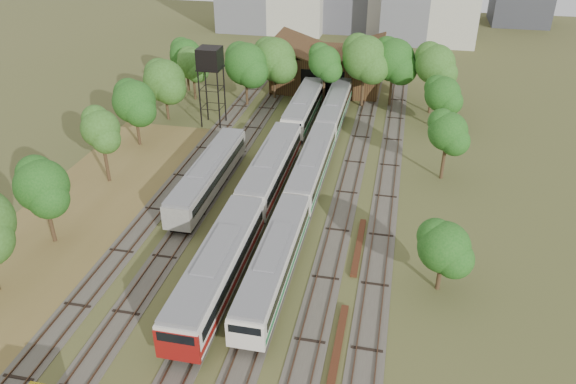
# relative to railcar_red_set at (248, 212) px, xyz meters

# --- Properties ---
(ground) EXTENTS (240.00, 240.00, 0.00)m
(ground) POSITION_rel_railcar_red_set_xyz_m (2.00, -16.02, -2.02)
(ground) COLOR #475123
(ground) RESTS_ON ground
(dry_grass_patch) EXTENTS (14.00, 60.00, 0.04)m
(dry_grass_patch) POSITION_rel_railcar_red_set_xyz_m (-16.00, -8.02, -2.00)
(dry_grass_patch) COLOR brown
(dry_grass_patch) RESTS_ON ground
(tracks) EXTENTS (24.60, 80.00, 0.19)m
(tracks) POSITION_rel_railcar_red_set_xyz_m (1.33, 8.98, -1.98)
(tracks) COLOR #4C473D
(tracks) RESTS_ON ground
(railcar_red_set) EXTENTS (3.09, 34.57, 3.83)m
(railcar_red_set) POSITION_rel_railcar_red_set_xyz_m (0.00, 0.00, 0.00)
(railcar_red_set) COLOR black
(railcar_red_set) RESTS_ON ground
(railcar_green_set) EXTENTS (2.73, 52.08, 3.37)m
(railcar_green_set) POSITION_rel_railcar_red_set_xyz_m (4.00, 10.76, -0.24)
(railcar_green_set) COLOR black
(railcar_green_set) RESTS_ON ground
(railcar_rear) EXTENTS (2.88, 16.08, 3.56)m
(railcar_rear) POSITION_rel_railcar_red_set_xyz_m (0.00, 27.25, -0.14)
(railcar_rear) COLOR black
(railcar_rear) RESTS_ON ground
(old_grey_coach) EXTENTS (2.75, 18.00, 3.39)m
(old_grey_coach) POSITION_rel_railcar_red_set_xyz_m (-6.00, 6.40, -0.17)
(old_grey_coach) COLOR black
(old_grey_coach) RESTS_ON ground
(water_tower) EXTENTS (2.93, 2.93, 10.15)m
(water_tower) POSITION_rel_railcar_red_set_xyz_m (-11.40, 23.83, 6.53)
(water_tower) COLOR black
(water_tower) RESTS_ON ground
(rail_pile_near) EXTENTS (0.54, 8.15, 0.27)m
(rail_pile_near) POSITION_rel_railcar_red_set_xyz_m (10.00, -12.89, -1.89)
(rail_pile_near) COLOR #522917
(rail_pile_near) RESTS_ON ground
(rail_pile_far) EXTENTS (0.54, 8.69, 0.28)m
(rail_pile_far) POSITION_rel_railcar_red_set_xyz_m (10.20, -0.65, -1.88)
(rail_pile_far) COLOR #522917
(rail_pile_far) RESTS_ON ground
(maintenance_shed) EXTENTS (16.45, 11.55, 7.58)m
(maintenance_shed) POSITION_rel_railcar_red_set_xyz_m (1.00, 41.96, 0.89)
(maintenance_shed) COLOR #372114
(maintenance_shed) RESTS_ON ground
(tree_band_left) EXTENTS (7.78, 63.61, 8.97)m
(tree_band_left) POSITION_rel_railcar_red_set_xyz_m (-18.07, 6.26, 3.49)
(tree_band_left) COLOR #382616
(tree_band_left) RESTS_ON ground
(tree_band_far) EXTENTS (38.51, 9.76, 10.02)m
(tree_band_far) POSITION_rel_railcar_red_set_xyz_m (1.38, 34.07, 4.27)
(tree_band_far) COLOR #382616
(tree_band_far) RESTS_ON ground
(tree_band_right) EXTENTS (4.93, 37.47, 7.52)m
(tree_band_right) POSITION_rel_railcar_red_set_xyz_m (17.37, 14.27, 2.70)
(tree_band_right) COLOR #382616
(tree_band_right) RESTS_ON ground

